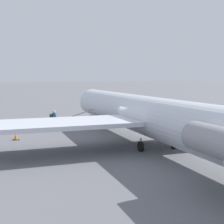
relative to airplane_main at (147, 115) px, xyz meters
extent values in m
plane|color=slate|center=(0.93, -0.18, -2.03)|extent=(600.00, 600.00, 0.00)
cylinder|color=silver|center=(0.93, -0.18, -0.02)|extent=(24.54, 7.20, 2.59)
cone|color=silver|center=(14.35, -2.78, -0.02)|extent=(3.28, 3.03, 2.53)
cube|color=silver|center=(0.95, 6.37, -0.22)|extent=(6.02, 10.89, 0.26)
cylinder|color=gray|center=(-8.92, 3.58, 0.17)|extent=(3.27, 1.73, 1.16)
cylinder|color=black|center=(8.74, -1.70, -1.71)|extent=(0.66, 0.28, 0.64)
cylinder|color=gray|center=(8.74, -1.70, -1.29)|extent=(0.12, 0.12, 0.20)
cylinder|color=black|center=(-1.25, 1.43, -1.71)|extent=(0.66, 0.28, 0.64)
cylinder|color=gray|center=(-1.25, 1.43, -1.29)|extent=(0.12, 0.12, 0.20)
cylinder|color=black|center=(-1.70, -0.86, -1.71)|extent=(0.66, 0.28, 0.64)
cylinder|color=gray|center=(-1.70, -0.86, -1.29)|extent=(0.12, 0.12, 0.20)
cube|color=#99999E|center=(8.95, 2.59, -1.78)|extent=(1.42, 1.98, 0.50)
cube|color=#99999E|center=(8.57, 0.62, -1.20)|extent=(1.31, 2.37, 0.78)
cube|color=#99999E|center=(9.01, 0.54, -0.70)|extent=(0.48, 2.19, 0.72)
cube|color=#23232D|center=(8.77, 3.26, -1.60)|extent=(0.25, 0.31, 0.85)
cylinder|color=#265972|center=(8.77, 3.26, -0.85)|extent=(0.36, 0.36, 0.65)
sphere|color=beige|center=(8.77, 3.26, -0.41)|extent=(0.24, 0.24, 0.24)
cube|color=#23472D|center=(8.82, 3.53, -0.82)|extent=(0.31, 0.23, 0.44)
cube|color=black|center=(6.39, 7.09, -2.01)|extent=(0.41, 0.41, 0.03)
cone|color=orange|center=(6.39, 7.09, -1.80)|extent=(0.32, 0.32, 0.46)
camera|label=1|loc=(-16.42, 12.53, 2.48)|focal=50.00mm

